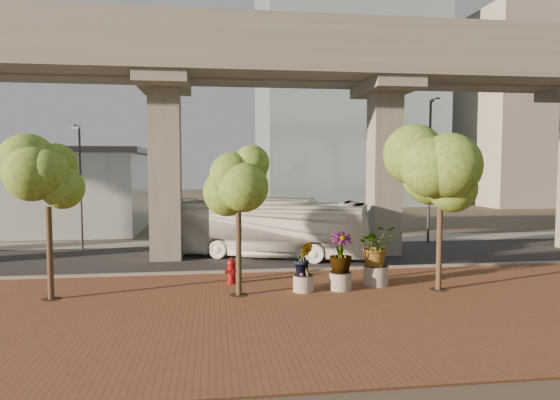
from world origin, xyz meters
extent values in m
plane|color=#383428|center=(0.00, 0.00, 0.00)|extent=(160.00, 160.00, 0.00)
cube|color=brown|center=(0.00, -8.00, 0.03)|extent=(70.00, 13.00, 0.06)
cube|color=black|center=(0.00, 2.00, 0.02)|extent=(90.00, 8.00, 0.04)
cube|color=gray|center=(0.00, -2.00, 0.08)|extent=(70.00, 0.25, 0.16)
cube|color=gray|center=(0.00, 7.50, 0.03)|extent=(90.00, 3.00, 0.06)
cube|color=gray|center=(0.00, 0.40, 10.50)|extent=(72.00, 2.40, 1.80)
cube|color=gray|center=(0.00, 3.60, 10.50)|extent=(72.00, 2.40, 1.80)
cube|color=gray|center=(0.00, -0.70, 11.90)|extent=(72.00, 0.12, 1.00)
cube|color=gray|center=(0.00, 4.70, 11.90)|extent=(72.00, 0.12, 1.00)
cube|color=gray|center=(38.00, 36.00, 12.00)|extent=(18.00, 16.00, 24.00)
imported|color=silver|center=(-0.79, 1.94, 1.60)|extent=(11.63, 6.81, 3.20)
cylinder|color=maroon|center=(-2.78, -4.10, 0.11)|extent=(0.49, 0.49, 0.11)
cylinder|color=maroon|center=(-2.78, -4.10, 0.51)|extent=(0.33, 0.33, 0.80)
sphere|color=maroon|center=(-2.78, -4.10, 0.91)|extent=(0.38, 0.38, 0.38)
cylinder|color=maroon|center=(-2.78, -4.10, 1.09)|extent=(0.11, 0.11, 0.14)
cylinder|color=maroon|center=(-2.78, -4.10, 0.58)|extent=(0.55, 0.22, 0.22)
cylinder|color=gray|center=(3.15, -5.22, 0.46)|extent=(1.03, 1.03, 0.80)
imported|color=#345B18|center=(3.15, -5.22, 1.71)|extent=(2.28, 2.28, 1.71)
cylinder|color=#9A978B|center=(1.50, -5.75, 0.40)|extent=(0.88, 0.88, 0.69)
imported|color=#345B18|center=(1.50, -5.75, 1.56)|extent=(2.16, 2.16, 1.62)
cylinder|color=gray|center=(-0.02, -5.83, 0.38)|extent=(0.81, 0.81, 0.63)
imported|color=#345B18|center=(-0.02, -5.83, 1.37)|extent=(1.81, 1.81, 1.36)
cylinder|color=#4A3D2A|center=(-9.52, -5.71, 1.78)|extent=(0.22, 0.22, 3.45)
cylinder|color=black|center=(-9.52, -5.71, 0.07)|extent=(0.70, 0.70, 0.01)
cylinder|color=#4A3D2A|center=(-2.57, -6.04, 1.77)|extent=(0.22, 0.22, 3.43)
cylinder|color=black|center=(-2.57, -6.04, 0.07)|extent=(0.70, 0.70, 0.01)
cylinder|color=#4A3D2A|center=(5.38, -6.30, 1.79)|extent=(0.22, 0.22, 3.47)
cylinder|color=black|center=(5.38, -6.30, 0.07)|extent=(0.70, 0.70, 0.01)
cylinder|color=#303035|center=(-11.29, 5.94, 3.65)|extent=(0.13, 0.13, 7.23)
cube|color=#303035|center=(-11.29, 5.49, 7.27)|extent=(0.14, 0.90, 0.14)
cube|color=silver|center=(-11.29, 5.04, 7.18)|extent=(0.36, 0.18, 0.11)
cylinder|color=#313036|center=(10.25, 5.52, 4.57)|extent=(0.16, 0.16, 9.05)
cube|color=#313036|center=(10.25, 4.96, 9.09)|extent=(0.17, 1.13, 0.17)
cube|color=silver|center=(10.25, 4.39, 8.98)|extent=(0.45, 0.23, 0.14)
camera|label=1|loc=(-3.53, -24.91, 5.03)|focal=32.00mm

